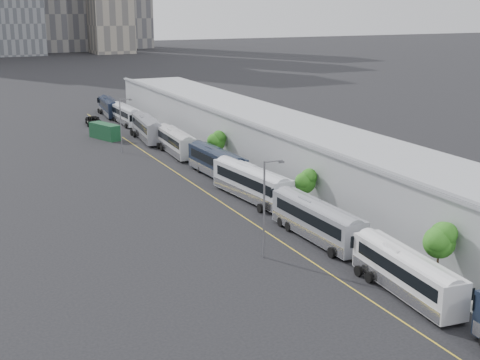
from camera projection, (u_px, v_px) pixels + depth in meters
sidewalk at (341, 212)px, 74.12m from camera, size 10.00×170.00×0.12m
lane_line at (257, 226)px, 69.84m from camera, size 0.12×160.00×0.02m
depot at (373, 178)px, 74.86m from camera, size 12.45×160.40×7.20m
bus_2 at (406, 277)px, 52.96m from camera, size 3.44×12.56×3.63m
bus_3 at (317, 224)px, 65.32m from camera, size 2.97×13.23×3.85m
bus_4 at (252, 186)px, 78.61m from camera, size 4.09×13.93×4.01m
bus_5 at (217, 165)px, 88.92m from camera, size 3.19×13.22×3.84m
bus_6 at (176, 144)px, 102.35m from camera, size 3.25×12.95×3.75m
bus_7 at (148, 130)px, 112.90m from camera, size 4.04×13.77×3.97m
bus_8 at (126, 116)px, 127.92m from camera, size 2.77×12.38×3.60m
bus_9 at (110, 109)px, 137.24m from camera, size 3.43×12.45×3.59m
tree_1 at (440, 238)px, 54.52m from camera, size 2.67×2.67×5.34m
tree_2 at (305, 180)px, 73.86m from camera, size 2.36×2.36×4.80m
tree_3 at (216, 140)px, 95.64m from camera, size 2.64×2.64×4.90m
street_lamp_near at (266, 203)px, 59.85m from camera, size 2.04×0.22×9.08m
street_lamp_far at (122, 121)px, 102.92m from camera, size 2.04×0.22×8.36m
shipping_container at (105, 131)px, 113.98m from camera, size 4.27×7.03×2.63m
suv at (94, 121)px, 127.05m from camera, size 3.38×6.12×1.62m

